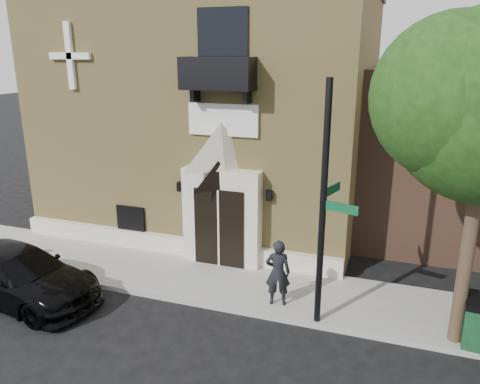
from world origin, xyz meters
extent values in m
plane|color=black|center=(0.00, 0.00, 0.00)|extent=(120.00, 120.00, 0.00)
cube|color=gray|center=(1.00, 1.50, 0.07)|extent=(42.00, 3.00, 0.15)
cube|color=tan|center=(-3.00, 8.00, 4.50)|extent=(12.00, 10.00, 9.00)
cube|color=silver|center=(-3.00, 2.88, 0.45)|extent=(12.00, 0.30, 0.60)
cube|color=silver|center=(-1.00, 2.75, 1.75)|extent=(2.60, 0.55, 3.20)
pyramid|color=silver|center=(-1.00, 2.75, 4.10)|extent=(2.60, 0.55, 1.50)
cube|color=black|center=(-1.00, 2.46, 1.45)|extent=(1.70, 0.06, 2.60)
cube|color=silver|center=(-1.00, 2.42, 1.45)|extent=(0.06, 0.04, 2.60)
cube|color=white|center=(-1.00, 2.94, 4.90)|extent=(2.30, 0.10, 1.00)
cube|color=black|center=(-1.00, 2.55, 5.90)|extent=(2.20, 0.90, 0.10)
cube|color=black|center=(-1.00, 2.12, 6.35)|extent=(2.20, 0.06, 0.90)
cube|color=black|center=(-2.05, 2.55, 6.35)|extent=(0.06, 0.90, 0.90)
cube|color=black|center=(0.05, 2.55, 6.35)|extent=(0.06, 0.90, 0.90)
cube|color=black|center=(-1.00, 2.97, 7.10)|extent=(1.60, 0.08, 2.20)
cube|color=white|center=(-6.50, 2.92, 6.80)|extent=(0.22, 0.14, 2.20)
cube|color=white|center=(-6.50, 2.92, 6.80)|extent=(1.60, 0.14, 0.22)
cube|color=black|center=(-4.60, 2.95, 1.15)|extent=(1.10, 0.10, 1.00)
cube|color=orange|center=(-4.60, 2.98, 1.15)|extent=(0.85, 0.06, 0.75)
cube|color=black|center=(-2.55, 2.88, 2.60)|extent=(0.18, 0.18, 0.32)
cube|color=black|center=(0.55, 2.88, 2.60)|extent=(0.18, 0.18, 0.32)
cylinder|color=#38281C|center=(6.00, 0.45, 2.25)|extent=(0.32, 0.32, 4.20)
sphere|color=#16340E|center=(5.30, 0.25, 6.02)|extent=(3.57, 3.57, 3.57)
imported|color=black|center=(-5.81, -1.23, 0.77)|extent=(5.53, 2.84, 1.53)
cylinder|color=black|center=(2.65, 0.20, 3.27)|extent=(0.17, 0.17, 6.24)
cube|color=#0D4C2A|center=(3.10, 0.06, 3.38)|extent=(0.86, 0.30, 0.23)
cube|color=#0D4C2A|center=(2.79, 0.65, 3.64)|extent=(0.30, 0.86, 0.23)
imported|color=#3A642C|center=(-1.27, 2.71, 0.50)|extent=(0.71, 0.64, 0.71)
imported|color=black|center=(1.44, 0.69, 1.10)|extent=(0.78, 0.61, 1.91)
camera|label=1|loc=(4.27, -10.70, 6.96)|focal=35.00mm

